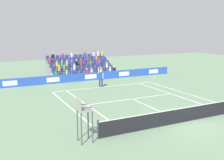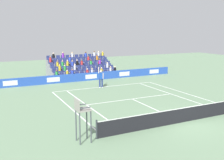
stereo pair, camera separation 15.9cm
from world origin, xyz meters
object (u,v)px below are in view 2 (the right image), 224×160
tennis_net (183,115)px  umpire_chair (82,114)px  tennis_player (101,78)px  loose_tennis_ball (145,118)px

tennis_net → umpire_chair: 6.84m
tennis_net → umpire_chair: bearing=0.3°
tennis_player → umpire_chair: tennis_player is taller
tennis_net → loose_tennis_ball: size_ratio=176.03×
tennis_player → umpire_chair: size_ratio=1.22×
umpire_chair → loose_tennis_ball: umpire_chair is taller
tennis_player → loose_tennis_ball: size_ratio=41.97×
loose_tennis_ball → tennis_net: bearing=137.7°
tennis_net → umpire_chair: umpire_chair is taller
tennis_player → tennis_net: bearing=92.7°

